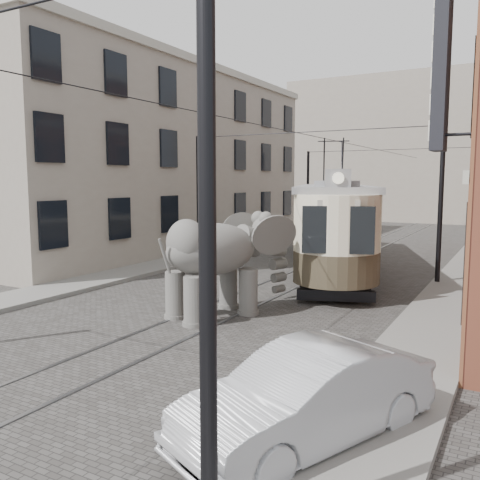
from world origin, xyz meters
The scene contains 10 objects.
ground centered at (0.00, 0.00, 0.00)m, with size 120.00×120.00×0.00m, color #474442.
tram_rails centered at (0.00, 0.00, 0.01)m, with size 1.54×80.00×0.02m, color slate, non-canonical shape.
sidewalk_right centered at (6.00, 0.00, 0.07)m, with size 2.00×60.00×0.15m, color slate.
sidewalk_left centered at (-6.50, 0.00, 0.07)m, with size 2.00×60.00×0.15m, color slate.
stucco_building centered at (-11.00, 10.00, 5.00)m, with size 7.00×24.00×10.00m, color gray.
distant_block centered at (0.00, 40.00, 7.00)m, with size 28.00×10.00×14.00m, color gray.
catenary centered at (-0.20, 5.00, 3.00)m, with size 11.00×30.20×6.00m, color black, non-canonical shape.
tram centered at (0.36, 7.91, 2.87)m, with size 2.98×14.47×5.74m, color beige, non-canonical shape.
elephant centered at (0.11, -1.87, 1.51)m, with size 2.72×4.94×3.03m, color #5E5B57, non-canonical shape.
parked_car centered at (5.22, -7.28, 0.72)m, with size 1.54×4.37×1.44m, color #A6A7AB.
Camera 1 is at (7.89, -14.17, 3.94)m, focal length 38.11 mm.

